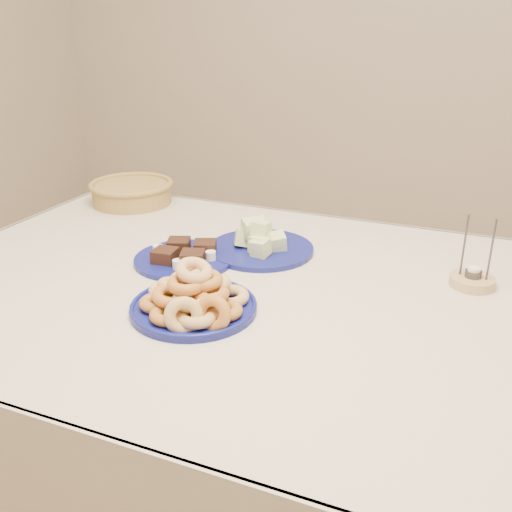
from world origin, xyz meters
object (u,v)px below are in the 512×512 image
(melon_plate, at_px, (260,243))
(wicker_basket, at_px, (132,192))
(dining_table, at_px, (264,329))
(donut_platter, at_px, (194,299))
(brownie_plate, at_px, (184,257))
(candle_holder, at_px, (472,280))

(melon_plate, bearing_deg, wicker_basket, 157.65)
(dining_table, xyz_separation_m, wicker_basket, (-0.64, 0.43, 0.14))
(donut_platter, relative_size, brownie_plate, 1.12)
(dining_table, xyz_separation_m, candle_holder, (0.43, 0.20, 0.12))
(melon_plate, height_order, candle_holder, candle_holder)
(melon_plate, distance_m, candle_holder, 0.53)
(donut_platter, xyz_separation_m, wicker_basket, (-0.55, 0.59, 0.01))
(wicker_basket, bearing_deg, donut_platter, -47.05)
(brownie_plate, distance_m, wicker_basket, 0.54)
(melon_plate, relative_size, wicker_basket, 1.05)
(melon_plate, bearing_deg, dining_table, -64.82)
(dining_table, height_order, candle_holder, candle_holder)
(dining_table, distance_m, melon_plate, 0.26)
(wicker_basket, height_order, candle_holder, candle_holder)
(donut_platter, bearing_deg, candle_holder, 33.97)
(donut_platter, height_order, melon_plate, donut_platter)
(melon_plate, bearing_deg, brownie_plate, -136.48)
(dining_table, bearing_deg, wicker_basket, 146.26)
(brownie_plate, height_order, candle_holder, candle_holder)
(brownie_plate, xyz_separation_m, candle_holder, (0.68, 0.13, 0.00))
(melon_plate, height_order, wicker_basket, melon_plate)
(dining_table, relative_size, brownie_plate, 5.42)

